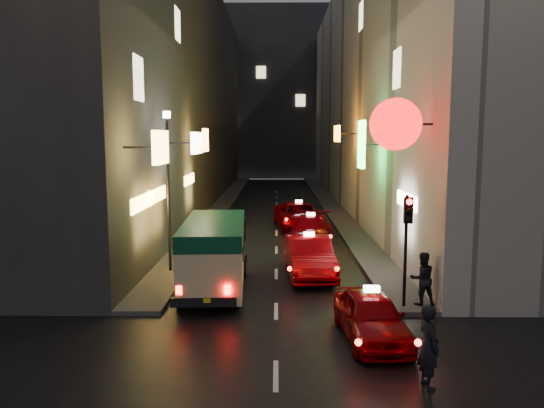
{
  "coord_description": "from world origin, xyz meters",
  "views": [
    {
      "loc": [
        0.02,
        -7.48,
        5.41
      ],
      "look_at": [
        -0.17,
        13.0,
        2.8
      ],
      "focal_mm": 35.0,
      "sensor_mm": 36.0,
      "label": 1
    }
  ],
  "objects_px": {
    "minibus": "(214,247)",
    "pedestrian_crossing": "(429,341)",
    "traffic_light": "(407,227)",
    "lamp_post": "(168,180)",
    "taxi_near": "(371,312)"
  },
  "relations": [
    {
      "from": "minibus",
      "to": "pedestrian_crossing",
      "type": "distance_m",
      "value": 9.04
    },
    {
      "from": "minibus",
      "to": "traffic_light",
      "type": "relative_size",
      "value": 1.69
    },
    {
      "from": "minibus",
      "to": "pedestrian_crossing",
      "type": "xyz_separation_m",
      "value": [
        5.47,
        -7.19,
        -0.54
      ]
    },
    {
      "from": "traffic_light",
      "to": "lamp_post",
      "type": "relative_size",
      "value": 0.56
    },
    {
      "from": "pedestrian_crossing",
      "to": "lamp_post",
      "type": "bearing_deg",
      "value": 27.2
    },
    {
      "from": "traffic_light",
      "to": "lamp_post",
      "type": "bearing_deg",
      "value": 151.09
    },
    {
      "from": "pedestrian_crossing",
      "to": "lamp_post",
      "type": "distance_m",
      "value": 12.41
    },
    {
      "from": "minibus",
      "to": "traffic_light",
      "type": "bearing_deg",
      "value": -19.61
    },
    {
      "from": "lamp_post",
      "to": "taxi_near",
      "type": "bearing_deg",
      "value": -45.19
    },
    {
      "from": "taxi_near",
      "to": "traffic_light",
      "type": "bearing_deg",
      "value": 57.24
    },
    {
      "from": "lamp_post",
      "to": "pedestrian_crossing",
      "type": "bearing_deg",
      "value": -51.76
    },
    {
      "from": "taxi_near",
      "to": "traffic_light",
      "type": "xyz_separation_m",
      "value": [
        1.46,
        2.26,
        1.92
      ]
    },
    {
      "from": "pedestrian_crossing",
      "to": "taxi_near",
      "type": "bearing_deg",
      "value": 4.45
    },
    {
      "from": "pedestrian_crossing",
      "to": "traffic_light",
      "type": "relative_size",
      "value": 0.59
    },
    {
      "from": "minibus",
      "to": "taxi_near",
      "type": "xyz_separation_m",
      "value": [
        4.71,
        -4.46,
        -0.82
      ]
    }
  ]
}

